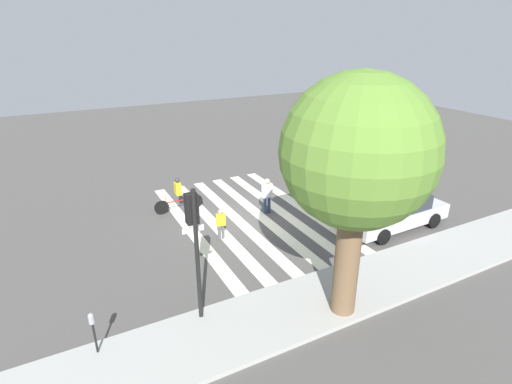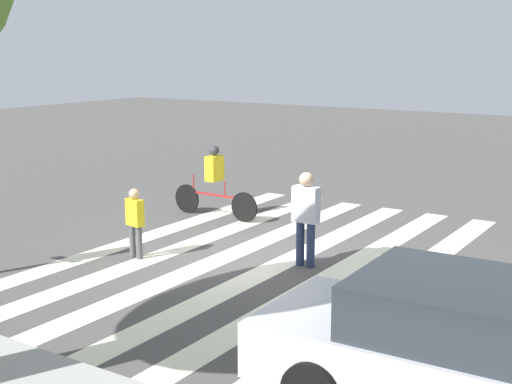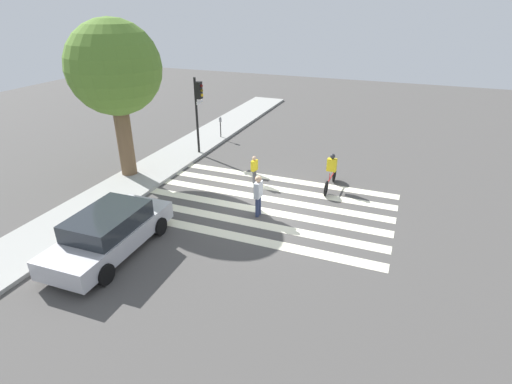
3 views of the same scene
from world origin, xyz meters
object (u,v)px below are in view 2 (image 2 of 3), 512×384
Objects in this scene: pedestrian_child_with_backpack at (306,214)px; pedestrian_adult_tall_backpack at (135,219)px; car_parked_far_curb at (483,352)px; cyclist_near_curb at (214,179)px.

pedestrian_child_with_backpack is 1.29× the size of pedestrian_adult_tall_backpack.
cyclist_near_curb is at bearing -38.44° from car_parked_far_curb.
cyclist_near_curb reaches higher than car_parked_far_curb.
pedestrian_child_with_backpack reaches higher than car_parked_far_curb.
car_parked_far_curb is (-6.77, 2.33, 0.02)m from pedestrian_adult_tall_backpack.
pedestrian_adult_tall_backpack is (2.76, 1.25, -0.21)m from pedestrian_child_with_backpack.
cyclist_near_curb reaches higher than pedestrian_adult_tall_backpack.
car_parked_far_curb is (-7.44, 5.63, -0.13)m from cyclist_near_curb.
cyclist_near_curb is at bearing -66.63° from pedestrian_adult_tall_backpack.
car_parked_far_curb is at bearing 138.03° from pedestrian_child_with_backpack.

